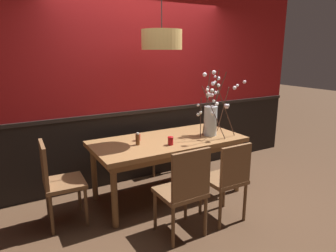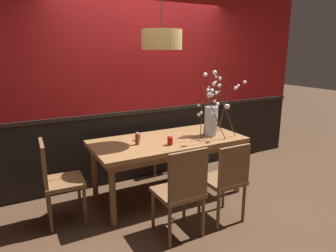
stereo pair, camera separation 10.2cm
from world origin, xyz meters
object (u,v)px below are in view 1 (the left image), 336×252
chair_near_side_right (228,177)px  pendant_lamp (162,40)px  candle_holder_nearer_edge (171,141)px  chair_near_side_left (184,188)px  candle_holder_nearer_center (138,137)px  dining_table (168,146)px  vase_with_blossoms (211,117)px  chair_head_west_end (57,179)px  condiment_bottle (138,139)px  chair_far_side_right (156,136)px

chair_near_side_right → pendant_lamp: (-0.31, 0.89, 1.45)m
candle_holder_nearer_edge → chair_near_side_left: bearing=-109.1°
chair_near_side_right → candle_holder_nearer_center: chair_near_side_right is taller
chair_near_side_right → chair_near_side_left: chair_near_side_left is taller
candle_holder_nearer_center → dining_table: bearing=-21.5°
vase_with_blossoms → dining_table: bearing=169.4°
pendant_lamp → candle_holder_nearer_center: bearing=161.6°
candle_holder_nearer_center → chair_head_west_end: bearing=-172.5°
dining_table → condiment_bottle: 0.45m
dining_table → condiment_bottle: bearing=-177.3°
chair_head_west_end → condiment_bottle: bearing=-1.6°
chair_far_side_right → chair_near_side_left: (-0.61, -1.75, -0.01)m
chair_far_side_right → condiment_bottle: (-0.72, -0.90, 0.29)m
chair_near_side_right → vase_with_blossoms: 0.95m
chair_head_west_end → vase_with_blossoms: 2.01m
chair_near_side_left → pendant_lamp: (0.26, 0.91, 1.44)m
chair_head_west_end → condiment_bottle: chair_head_west_end is taller
chair_near_side_right → pendant_lamp: bearing=109.4°
vase_with_blossoms → pendant_lamp: (-0.65, 0.15, 0.96)m
chair_near_side_right → condiment_bottle: bearing=129.2°
dining_table → chair_far_side_right: chair_far_side_right is taller
dining_table → condiment_bottle: size_ratio=12.92×
chair_near_side_left → vase_with_blossoms: bearing=40.0°
candle_holder_nearer_center → candle_holder_nearer_edge: 0.44m
chair_near_side_right → chair_head_west_end: (-1.61, 0.86, 0.01)m
chair_head_west_end → candle_holder_nearer_edge: (1.27, -0.22, 0.28)m
chair_head_west_end → pendant_lamp: bearing=1.6°
dining_table → condiment_bottle: condiment_bottle is taller
dining_table → candle_holder_nearer_edge: 0.27m
candle_holder_nearer_edge → pendant_lamp: pendant_lamp is taller
dining_table → candle_holder_nearer_center: (-0.35, 0.14, 0.13)m
chair_near_side_left → vase_with_blossoms: vase_with_blossoms is taller
chair_far_side_right → pendant_lamp: size_ratio=0.89×
chair_near_side_left → condiment_bottle: chair_near_side_left is taller
chair_near_side_left → condiment_bottle: size_ratio=6.48×
chair_near_side_left → chair_head_west_end: chair_near_side_left is taller
dining_table → chair_near_side_left: size_ratio=1.99×
vase_with_blossoms → candle_holder_nearer_center: 0.99m
chair_near_side_left → chair_head_west_end: bearing=139.9°
chair_near_side_right → chair_near_side_left: size_ratio=0.95×
chair_far_side_right → candle_holder_nearer_edge: 1.19m
dining_table → chair_near_side_right: (0.25, -0.85, -0.16)m
dining_table → chair_near_side_right: 0.90m
condiment_bottle → pendant_lamp: (0.36, 0.06, 1.14)m
candle_holder_nearer_edge → condiment_bottle: 0.39m
condiment_bottle → pendant_lamp: 1.19m
dining_table → pendant_lamp: size_ratio=1.74×
dining_table → chair_head_west_end: (-1.36, 0.01, -0.15)m
chair_near_side_left → candle_holder_nearer_edge: chair_near_side_left is taller
candle_holder_nearer_center → pendant_lamp: size_ratio=0.07×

